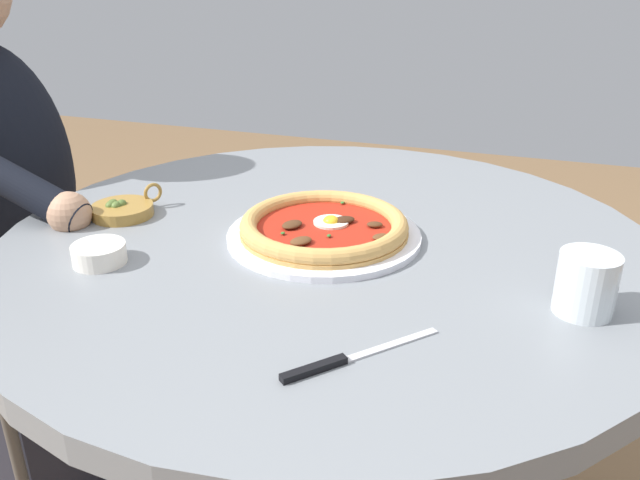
% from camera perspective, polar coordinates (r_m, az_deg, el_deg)
% --- Properties ---
extents(dining_table, '(1.01, 1.01, 0.73)m').
position_cam_1_polar(dining_table, '(1.06, 0.65, -5.96)').
color(dining_table, gray).
rests_on(dining_table, ground).
extents(pizza_on_plate, '(0.29, 0.29, 0.04)m').
position_cam_1_polar(pizza_on_plate, '(1.00, 0.30, 0.92)').
color(pizza_on_plate, white).
rests_on(pizza_on_plate, dining_table).
extents(water_glass, '(0.07, 0.07, 0.08)m').
position_cam_1_polar(water_glass, '(0.86, 21.90, -3.74)').
color(water_glass, silver).
rests_on(water_glass, dining_table).
extents(steak_knife, '(0.16, 0.14, 0.01)m').
position_cam_1_polar(steak_knife, '(0.72, 1.67, -10.36)').
color(steak_knife, silver).
rests_on(steak_knife, dining_table).
extents(ramekin_capers, '(0.07, 0.07, 0.03)m').
position_cam_1_polar(ramekin_capers, '(0.98, -18.48, -1.06)').
color(ramekin_capers, white).
rests_on(ramekin_capers, dining_table).
extents(olive_pan, '(0.12, 0.10, 0.04)m').
position_cam_1_polar(olive_pan, '(1.14, -16.61, 2.55)').
color(olive_pan, olive).
rests_on(olive_pan, dining_table).
extents(diner_person, '(0.38, 0.49, 1.16)m').
position_cam_1_polar(diner_person, '(1.50, -24.67, -2.95)').
color(diner_person, '#282833').
rests_on(diner_person, ground).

